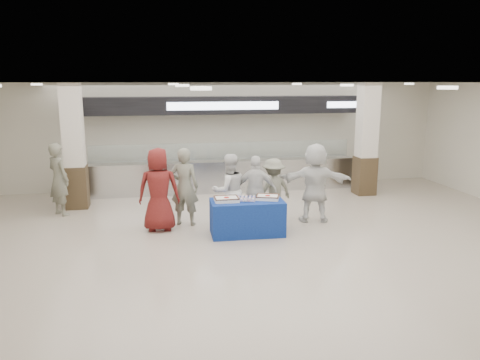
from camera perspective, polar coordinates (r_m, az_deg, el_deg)
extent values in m
plane|color=#BEB3A2|center=(9.06, 3.10, -9.03)|extent=(14.00, 14.00, 0.00)
cube|color=silver|center=(14.04, -2.16, 0.51)|extent=(8.00, 0.80, 0.90)
cube|color=silver|center=(13.95, -2.18, 2.40)|extent=(8.00, 0.85, 0.04)
cube|color=white|center=(13.61, -2.00, 3.56)|extent=(7.60, 0.02, 0.50)
cube|color=black|center=(13.77, -2.23, 9.10)|extent=(8.40, 0.70, 0.50)
cube|color=white|center=(13.42, -2.00, 9.02)|extent=(3.20, 0.03, 0.22)
cube|color=white|center=(14.50, 13.20, 8.94)|extent=(1.40, 0.03, 0.18)
cube|color=#392A19|center=(12.84, -19.25, -0.80)|extent=(0.55, 0.55, 1.10)
cube|color=silver|center=(12.60, -19.76, 6.31)|extent=(0.50, 0.50, 2.10)
cube|color=#392A19|center=(14.06, 14.93, 0.54)|extent=(0.55, 0.55, 1.10)
cube|color=silver|center=(13.85, 15.29, 7.04)|extent=(0.50, 0.50, 2.10)
cube|color=navy|center=(10.07, 0.87, -4.58)|extent=(1.57, 0.83, 0.75)
cube|color=white|center=(9.90, -1.67, -2.39)|extent=(0.50, 0.39, 0.08)
cube|color=#442213|center=(9.89, -1.67, -2.10)|extent=(0.50, 0.39, 0.02)
cylinder|color=#AE1A18|center=(9.89, -1.67, -2.14)|extent=(0.11, 0.11, 0.01)
cube|color=white|center=(10.09, 3.39, -2.14)|extent=(0.58, 0.51, 0.07)
cube|color=#442213|center=(10.08, 3.39, -1.87)|extent=(0.58, 0.51, 0.02)
cylinder|color=#AE1A18|center=(10.08, 3.39, -1.91)|extent=(0.14, 0.14, 0.01)
cube|color=#BBBBC0|center=(10.00, 0.72, -2.42)|extent=(0.49, 0.42, 0.02)
imported|color=maroon|center=(10.35, -9.88, -1.16)|extent=(0.94, 0.65, 1.85)
imported|color=slate|center=(10.68, -6.79, -0.82)|extent=(0.76, 0.62, 1.79)
imported|color=white|center=(10.51, -1.35, -1.30)|extent=(0.92, 0.78, 1.66)
imported|color=white|center=(10.63, 1.98, -1.30)|extent=(1.01, 0.63, 1.61)
imported|color=slate|center=(11.00, 4.09, -1.20)|extent=(1.09, 0.84, 1.48)
imported|color=white|center=(10.99, 9.12, -0.32)|extent=(1.80, 0.92, 1.86)
imported|color=slate|center=(12.23, -21.22, 0.09)|extent=(0.75, 0.77, 1.79)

